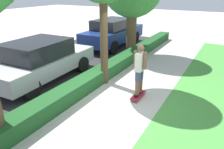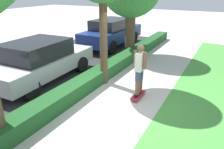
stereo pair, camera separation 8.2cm
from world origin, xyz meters
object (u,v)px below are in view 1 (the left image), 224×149
Objects in this scene: parked_car_middle at (40,60)px; parked_car_rear at (113,32)px; skateboard at (138,95)px; skater_person at (140,69)px.

parked_car_rear reaches higher than parked_car_middle.
parked_car_rear is (5.30, 3.83, 0.76)m from skateboard.
parked_car_middle is (-0.36, 3.80, 0.69)m from skateboard.
skateboard is 0.50× the size of skater_person.
skateboard is 0.18× the size of parked_car_middle.
parked_car_rear is at bearing 35.90° from skater_person.
skater_person is 3.82m from parked_car_middle.
skater_person reaches higher than parked_car_middle.
skater_person is 0.37× the size of parked_car_middle.
parked_car_middle is 5.66m from parked_car_rear.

